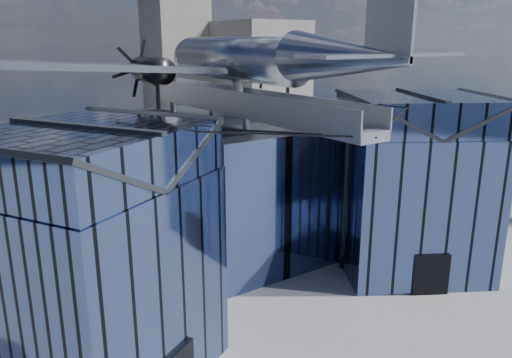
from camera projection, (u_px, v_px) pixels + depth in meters
ground_plane at (275, 303)px, 29.63m from camera, size 120.00×120.00×0.00m
museum at (223, 190)px, 32.76m from camera, size 32.88×24.50×17.60m
bg_towers at (64, 78)px, 67.83m from camera, size 77.00×24.50×26.00m
tree_side_e at (490, 160)px, 48.72m from camera, size 4.24×4.24×5.51m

